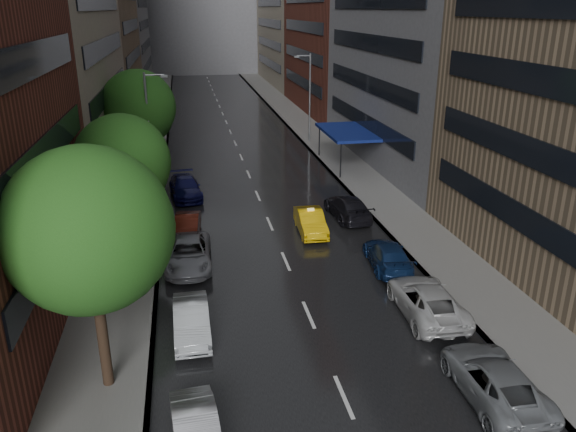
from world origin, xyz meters
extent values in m
cube|color=black|center=(0.00, 50.00, 0.01)|extent=(14.00, 140.00, 0.01)
cube|color=gray|center=(-9.00, 50.00, 0.07)|extent=(4.00, 140.00, 0.15)
cube|color=gray|center=(9.00, 50.00, 0.07)|extent=(4.00, 140.00, 0.15)
cube|color=#937A5B|center=(-15.00, 64.00, 11.00)|extent=(8.00, 28.00, 22.00)
cube|color=slate|center=(15.00, 36.00, 12.00)|extent=(8.00, 28.00, 24.00)
cube|color=gray|center=(15.00, 94.00, 14.00)|extent=(8.00, 32.00, 28.00)
cylinder|color=#382619|center=(-8.60, 6.22, 2.56)|extent=(0.40, 0.40, 5.12)
sphere|color=#1E5116|center=(-8.60, 6.22, 6.40)|extent=(5.85, 5.85, 5.85)
cylinder|color=#382619|center=(-8.60, 18.16, 2.27)|extent=(0.40, 0.40, 4.55)
sphere|color=#1E5116|center=(-8.60, 18.16, 5.68)|extent=(5.20, 5.20, 5.20)
cylinder|color=#382619|center=(-8.60, 32.59, 2.52)|extent=(0.40, 0.40, 5.03)
sphere|color=#1E5116|center=(-8.60, 32.59, 6.29)|extent=(5.75, 5.75, 5.75)
imported|color=#E9B30C|center=(2.33, 19.99, 0.74)|extent=(1.72, 4.54, 1.48)
imported|color=silver|center=(-5.40, 9.27, 0.72)|extent=(1.59, 4.37, 1.43)
imported|color=gray|center=(-5.40, 16.40, 0.75)|extent=(2.66, 5.46, 1.50)
imported|color=#4D180F|center=(-5.40, 20.72, 0.69)|extent=(1.87, 4.32, 1.38)
imported|color=#0E0F43|center=(-5.40, 28.75, 0.77)|extent=(2.67, 5.46, 1.53)
imported|color=gray|center=(5.40, 3.00, 0.74)|extent=(2.58, 5.39, 1.48)
imported|color=silver|center=(5.40, 9.05, 0.76)|extent=(2.70, 5.55, 1.52)
imported|color=#112650|center=(5.40, 14.25, 0.71)|extent=(2.47, 5.09, 1.43)
imported|color=black|center=(5.40, 22.14, 0.77)|extent=(2.44, 5.42, 1.54)
cylinder|color=gray|center=(-7.80, 30.00, 4.65)|extent=(0.18, 0.18, 9.00)
cube|color=gray|center=(-6.40, 30.00, 8.85)|extent=(0.50, 0.22, 0.16)
cylinder|color=gray|center=(7.80, 45.00, 4.65)|extent=(0.18, 0.18, 9.00)
cube|color=gray|center=(6.40, 45.00, 8.85)|extent=(0.50, 0.22, 0.16)
cube|color=navy|center=(9.00, 35.00, 3.15)|extent=(4.00, 8.00, 0.25)
cylinder|color=black|center=(7.40, 31.20, 1.65)|extent=(0.12, 0.12, 3.00)
cylinder|color=black|center=(7.40, 38.80, 1.65)|extent=(0.12, 0.12, 3.00)
camera|label=1|loc=(-5.14, -12.44, 13.51)|focal=35.00mm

